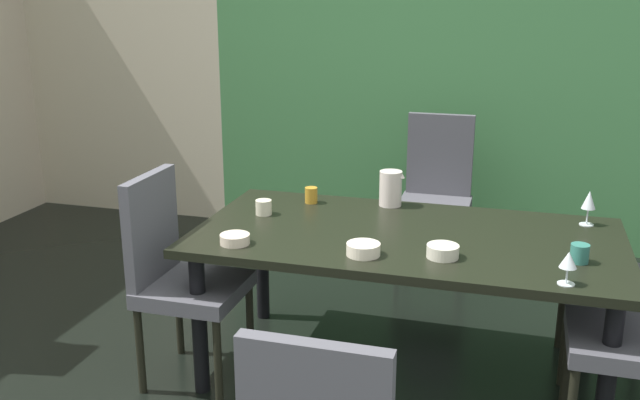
{
  "coord_description": "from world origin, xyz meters",
  "views": [
    {
      "loc": [
        1.13,
        -2.45,
        1.77
      ],
      "look_at": [
        0.26,
        0.53,
        0.85
      ],
      "focal_mm": 40.0,
      "sensor_mm": 36.0,
      "label": 1
    }
  ],
  "objects_px": {
    "dining_table": "(406,248)",
    "chair_head_far": "(436,189)",
    "chair_right_far": "(634,264)",
    "wine_glass_corner": "(568,261)",
    "chair_left_near": "(177,269)",
    "serving_bowl_left": "(363,249)",
    "serving_bowl_near_shelf": "(235,239)",
    "serving_bowl_south": "(443,251)",
    "cup_east": "(311,195)",
    "wine_glass_rear": "(589,201)",
    "cup_west": "(580,253)",
    "cup_center": "(264,207)",
    "pitcher_right": "(391,188)"
  },
  "relations": [
    {
      "from": "dining_table",
      "to": "cup_west",
      "type": "height_order",
      "value": "cup_west"
    },
    {
      "from": "serving_bowl_south",
      "to": "pitcher_right",
      "type": "relative_size",
      "value": 0.74
    },
    {
      "from": "wine_glass_corner",
      "to": "chair_right_far",
      "type": "bearing_deg",
      "value": 64.54
    },
    {
      "from": "dining_table",
      "to": "wine_glass_corner",
      "type": "height_order",
      "value": "wine_glass_corner"
    },
    {
      "from": "chair_left_near",
      "to": "serving_bowl_near_shelf",
      "type": "relative_size",
      "value": 7.55
    },
    {
      "from": "serving_bowl_left",
      "to": "chair_left_near",
      "type": "bearing_deg",
      "value": 178.67
    },
    {
      "from": "dining_table",
      "to": "serving_bowl_left",
      "type": "bearing_deg",
      "value": -111.74
    },
    {
      "from": "serving_bowl_near_shelf",
      "to": "cup_east",
      "type": "bearing_deg",
      "value": 78.5
    },
    {
      "from": "chair_right_far",
      "to": "chair_left_near",
      "type": "bearing_deg",
      "value": 106.67
    },
    {
      "from": "serving_bowl_south",
      "to": "cup_center",
      "type": "height_order",
      "value": "cup_center"
    },
    {
      "from": "serving_bowl_south",
      "to": "cup_east",
      "type": "height_order",
      "value": "cup_east"
    },
    {
      "from": "serving_bowl_near_shelf",
      "to": "chair_right_far",
      "type": "bearing_deg",
      "value": 20.75
    },
    {
      "from": "chair_left_near",
      "to": "cup_east",
      "type": "bearing_deg",
      "value": 145.03
    },
    {
      "from": "wine_glass_corner",
      "to": "serving_bowl_left",
      "type": "xyz_separation_m",
      "value": [
        -0.8,
        0.09,
        -0.07
      ]
    },
    {
      "from": "dining_table",
      "to": "serving_bowl_south",
      "type": "distance_m",
      "value": 0.33
    },
    {
      "from": "chair_right_far",
      "to": "wine_glass_rear",
      "type": "height_order",
      "value": "chair_right_far"
    },
    {
      "from": "serving_bowl_near_shelf",
      "to": "cup_center",
      "type": "distance_m",
      "value": 0.43
    },
    {
      "from": "wine_glass_rear",
      "to": "chair_left_near",
      "type": "bearing_deg",
      "value": -159.94
    },
    {
      "from": "wine_glass_corner",
      "to": "cup_center",
      "type": "relative_size",
      "value": 1.64
    },
    {
      "from": "cup_west",
      "to": "wine_glass_corner",
      "type": "bearing_deg",
      "value": -103.3
    },
    {
      "from": "wine_glass_rear",
      "to": "serving_bowl_south",
      "type": "xyz_separation_m",
      "value": [
        -0.6,
        -0.61,
        -0.09
      ]
    },
    {
      "from": "dining_table",
      "to": "wine_glass_corner",
      "type": "xyz_separation_m",
      "value": [
        0.67,
        -0.41,
        0.16
      ]
    },
    {
      "from": "chair_left_near",
      "to": "serving_bowl_left",
      "type": "bearing_deg",
      "value": 88.67
    },
    {
      "from": "wine_glass_rear",
      "to": "cup_west",
      "type": "relative_size",
      "value": 2.14
    },
    {
      "from": "chair_right_far",
      "to": "serving_bowl_south",
      "type": "xyz_separation_m",
      "value": [
        -0.82,
        -0.56,
        0.18
      ]
    },
    {
      "from": "cup_west",
      "to": "cup_east",
      "type": "xyz_separation_m",
      "value": [
        -1.28,
        0.5,
        0.0
      ]
    },
    {
      "from": "chair_right_far",
      "to": "serving_bowl_near_shelf",
      "type": "height_order",
      "value": "chair_right_far"
    },
    {
      "from": "dining_table",
      "to": "serving_bowl_south",
      "type": "height_order",
      "value": "serving_bowl_south"
    },
    {
      "from": "chair_right_far",
      "to": "wine_glass_rear",
      "type": "bearing_deg",
      "value": 76.41
    },
    {
      "from": "wine_glass_rear",
      "to": "cup_center",
      "type": "distance_m",
      "value": 1.53
    },
    {
      "from": "wine_glass_corner",
      "to": "pitcher_right",
      "type": "relative_size",
      "value": 0.71
    },
    {
      "from": "serving_bowl_left",
      "to": "pitcher_right",
      "type": "height_order",
      "value": "pitcher_right"
    },
    {
      "from": "wine_glass_corner",
      "to": "pitcher_right",
      "type": "height_order",
      "value": "pitcher_right"
    },
    {
      "from": "cup_center",
      "to": "pitcher_right",
      "type": "distance_m",
      "value": 0.65
    },
    {
      "from": "chair_head_far",
      "to": "serving_bowl_south",
      "type": "xyz_separation_m",
      "value": [
        0.22,
        -1.62,
        0.18
      ]
    },
    {
      "from": "chair_right_far",
      "to": "pitcher_right",
      "type": "bearing_deg",
      "value": 84.73
    },
    {
      "from": "serving_bowl_south",
      "to": "cup_east",
      "type": "bearing_deg",
      "value": 141.35
    },
    {
      "from": "chair_head_far",
      "to": "serving_bowl_near_shelf",
      "type": "bearing_deg",
      "value": 68.78
    },
    {
      "from": "chair_right_far",
      "to": "cup_east",
      "type": "height_order",
      "value": "chair_right_far"
    },
    {
      "from": "wine_glass_corner",
      "to": "cup_east",
      "type": "bearing_deg",
      "value": 148.52
    },
    {
      "from": "serving_bowl_south",
      "to": "wine_glass_corner",
      "type": "bearing_deg",
      "value": -17.75
    },
    {
      "from": "dining_table",
      "to": "chair_head_far",
      "type": "xyz_separation_m",
      "value": [
        -0.03,
        1.36,
        -0.09
      ]
    },
    {
      "from": "cup_east",
      "to": "serving_bowl_near_shelf",
      "type": "bearing_deg",
      "value": -101.5
    },
    {
      "from": "dining_table",
      "to": "chair_right_far",
      "type": "distance_m",
      "value": 1.05
    },
    {
      "from": "serving_bowl_near_shelf",
      "to": "pitcher_right",
      "type": "bearing_deg",
      "value": 54.23
    },
    {
      "from": "chair_left_near",
      "to": "cup_east",
      "type": "xyz_separation_m",
      "value": [
        0.45,
        0.64,
        0.21
      ]
    },
    {
      "from": "cup_west",
      "to": "serving_bowl_near_shelf",
      "type": "bearing_deg",
      "value": -172.67
    },
    {
      "from": "chair_right_far",
      "to": "wine_glass_corner",
      "type": "relative_size",
      "value": 7.96
    },
    {
      "from": "cup_center",
      "to": "wine_glass_corner",
      "type": "bearing_deg",
      "value": -19.59
    },
    {
      "from": "cup_west",
      "to": "cup_east",
      "type": "distance_m",
      "value": 1.38
    }
  ]
}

